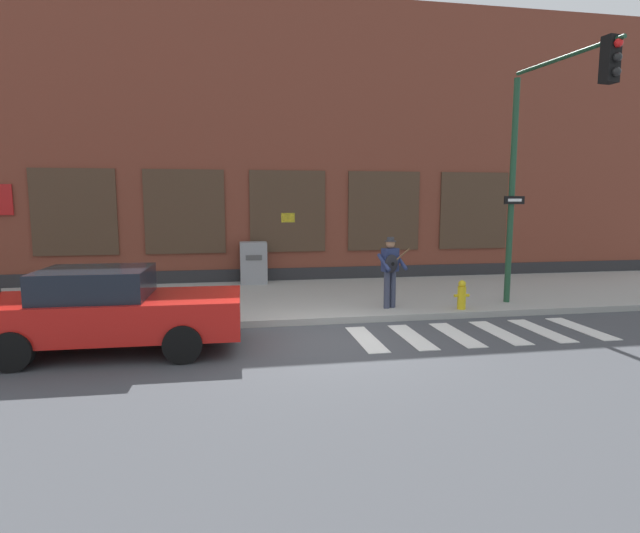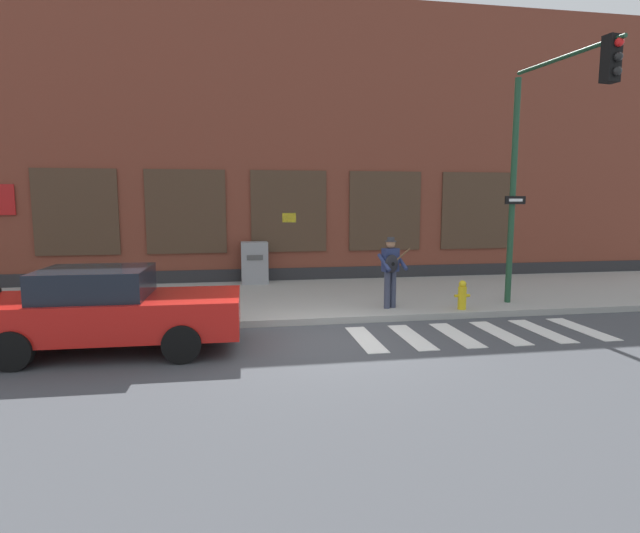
# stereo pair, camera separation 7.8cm
# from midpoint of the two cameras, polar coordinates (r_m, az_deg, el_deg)

# --- Properties ---
(ground_plane) EXTENTS (160.00, 160.00, 0.00)m
(ground_plane) POSITION_cam_midpoint_polar(r_m,az_deg,el_deg) (9.90, 0.62, -8.51)
(ground_plane) COLOR #424449
(sidewalk) EXTENTS (28.00, 5.50, 0.15)m
(sidewalk) POSITION_cam_midpoint_polar(r_m,az_deg,el_deg) (13.75, -2.51, -3.64)
(sidewalk) COLOR #9E9E99
(sidewalk) RESTS_ON ground
(building_backdrop) EXTENTS (28.00, 4.06, 9.11)m
(building_backdrop) POSITION_cam_midpoint_polar(r_m,az_deg,el_deg) (18.30, -4.61, 13.17)
(building_backdrop) COLOR brown
(building_backdrop) RESTS_ON ground
(crosswalk) EXTENTS (5.20, 1.90, 0.01)m
(crosswalk) POSITION_cam_midpoint_polar(r_m,az_deg,el_deg) (10.90, 17.39, -7.32)
(crosswalk) COLOR silver
(crosswalk) RESTS_ON ground
(red_car) EXTENTS (4.64, 2.06, 1.53)m
(red_car) POSITION_cam_midpoint_polar(r_m,az_deg,el_deg) (9.84, -23.22, -4.60)
(red_car) COLOR red
(red_car) RESTS_ON ground
(busker) EXTENTS (0.77, 0.64, 1.72)m
(busker) POSITION_cam_midpoint_polar(r_m,az_deg,el_deg) (12.09, 7.87, -0.15)
(busker) COLOR #33384C
(busker) RESTS_ON sidewalk
(traffic_light) EXTENTS (0.81, 3.00, 5.74)m
(traffic_light) POSITION_cam_midpoint_polar(r_m,az_deg,el_deg) (12.74, 24.22, 12.91)
(traffic_light) COLOR #1E472D
(traffic_light) RESTS_ON sidewalk
(utility_box) EXTENTS (0.83, 0.62, 1.30)m
(utility_box) POSITION_cam_midpoint_polar(r_m,az_deg,el_deg) (15.81, -7.74, 0.43)
(utility_box) COLOR gray
(utility_box) RESTS_ON sidewalk
(fire_hydrant) EXTENTS (0.38, 0.20, 0.70)m
(fire_hydrant) POSITION_cam_midpoint_polar(r_m,az_deg,el_deg) (12.42, 15.72, -3.14)
(fire_hydrant) COLOR gold
(fire_hydrant) RESTS_ON sidewalk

